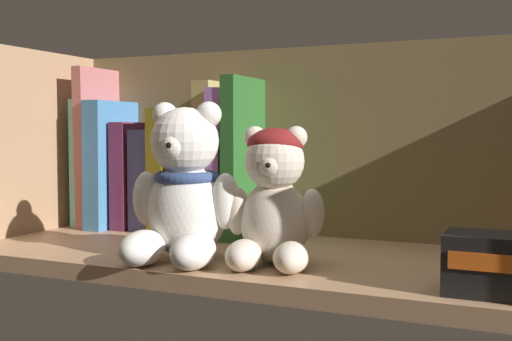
% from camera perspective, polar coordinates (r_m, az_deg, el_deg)
% --- Properties ---
extents(shelf_board, '(0.80, 0.29, 0.02)m').
position_cam_1_polar(shelf_board, '(0.76, 2.69, -8.44)').
color(shelf_board, '#A87F5B').
rests_on(shelf_board, ground).
extents(shelf_back_panel, '(0.82, 0.01, 0.29)m').
position_cam_1_polar(shelf_back_panel, '(0.89, 6.28, 1.98)').
color(shelf_back_panel, olive).
rests_on(shelf_back_panel, ground).
extents(shelf_side_panel_left, '(0.02, 0.31, 0.29)m').
position_cam_1_polar(shelf_side_panel_left, '(0.97, -20.26, 1.92)').
color(shelf_side_panel_left, '#A87F5B').
rests_on(shelf_side_panel_left, ground).
extents(book_0, '(0.02, 0.10, 0.20)m').
position_cam_1_polar(book_0, '(1.03, -14.61, 0.74)').
color(book_0, '#70C3B9').
rests_on(book_0, shelf_board).
extents(book_1, '(0.02, 0.13, 0.25)m').
position_cam_1_polar(book_1, '(1.02, -13.71, 2.06)').
color(book_1, '#B46262').
rests_on(book_1, shelf_board).
extents(book_2, '(0.03, 0.14, 0.20)m').
position_cam_1_polar(book_2, '(1.00, -12.43, 0.59)').
color(book_2, teal).
rests_on(book_2, shelf_board).
extents(book_3, '(0.03, 0.10, 0.16)m').
position_cam_1_polar(book_3, '(0.99, -10.91, -0.39)').
color(book_3, '#6B2547').
rests_on(book_3, shelf_board).
extents(book_4, '(0.04, 0.10, 0.15)m').
position_cam_1_polar(book_4, '(0.97, -9.19, -0.78)').
color(book_4, '#43457E').
rests_on(book_4, shelf_board).
extents(book_5, '(0.03, 0.12, 0.18)m').
position_cam_1_polar(book_5, '(0.95, -7.39, 0.08)').
color(book_5, brown).
rests_on(book_5, shelf_board).
extents(book_6, '(0.03, 0.10, 0.17)m').
position_cam_1_polar(book_6, '(0.93, -5.62, -0.29)').
color(book_6, '#8D8450').
rests_on(book_6, shelf_board).
extents(book_7, '(0.03, 0.09, 0.22)m').
position_cam_1_polar(book_7, '(0.91, -3.77, 1.16)').
color(book_7, tan).
rests_on(book_7, shelf_board).
extents(book_8, '(0.03, 0.14, 0.21)m').
position_cam_1_polar(book_8, '(0.90, -2.09, 0.73)').
color(book_8, '#AB6CC9').
rests_on(book_8, shelf_board).
extents(book_9, '(0.02, 0.15, 0.22)m').
position_cam_1_polar(book_9, '(0.89, -0.55, 1.21)').
color(book_9, '#296328').
rests_on(book_9, shelf_board).
extents(teddy_bear_larger, '(0.13, 0.14, 0.18)m').
position_cam_1_polar(teddy_bear_larger, '(0.72, -6.63, -2.04)').
color(teddy_bear_larger, white).
rests_on(teddy_bear_larger, shelf_board).
extents(teddy_bear_smaller, '(0.12, 0.12, 0.15)m').
position_cam_1_polar(teddy_bear_smaller, '(0.69, 1.66, -2.65)').
color(teddy_bear_smaller, beige).
rests_on(teddy_bear_smaller, shelf_board).
extents(small_product_box, '(0.08, 0.06, 0.06)m').
position_cam_1_polar(small_product_box, '(0.61, 20.88, -8.04)').
color(small_product_box, black).
rests_on(small_product_box, shelf_board).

